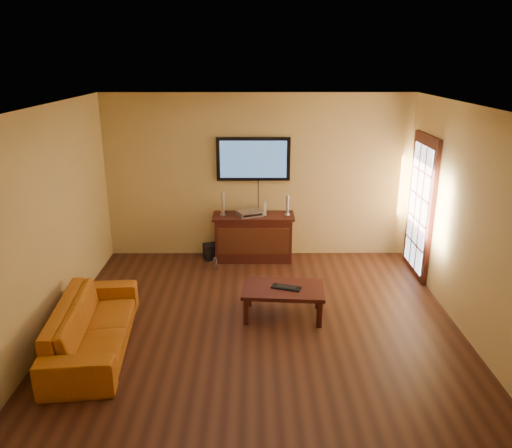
{
  "coord_description": "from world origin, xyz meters",
  "views": [
    {
      "loc": [
        -0.07,
        -5.52,
        3.22
      ],
      "look_at": [
        -0.04,
        0.8,
        1.1
      ],
      "focal_mm": 35.0,
      "sensor_mm": 36.0,
      "label": 1
    }
  ],
  "objects_px": {
    "speaker_left": "(223,205)",
    "speaker_right": "(287,206)",
    "coffee_table": "(283,291)",
    "sofa": "(92,318)",
    "media_console": "(253,237)",
    "television": "(253,159)",
    "game_console": "(265,209)",
    "bottle": "(215,264)",
    "keyboard": "(286,287)",
    "subwoofer": "(211,251)",
    "av_receiver": "(250,213)"
  },
  "relations": [
    {
      "from": "coffee_table",
      "to": "keyboard",
      "type": "relative_size",
      "value": 2.71
    },
    {
      "from": "av_receiver",
      "to": "keyboard",
      "type": "height_order",
      "value": "av_receiver"
    },
    {
      "from": "sofa",
      "to": "keyboard",
      "type": "bearing_deg",
      "value": -77.68
    },
    {
      "from": "television",
      "to": "coffee_table",
      "type": "relative_size",
      "value": 1.1
    },
    {
      "from": "game_console",
      "to": "subwoofer",
      "type": "xyz_separation_m",
      "value": [
        -0.9,
        0.01,
        -0.75
      ]
    },
    {
      "from": "keyboard",
      "to": "media_console",
      "type": "bearing_deg",
      "value": 102.14
    },
    {
      "from": "media_console",
      "to": "bottle",
      "type": "bearing_deg",
      "value": -144.68
    },
    {
      "from": "speaker_right",
      "to": "subwoofer",
      "type": "xyz_separation_m",
      "value": [
        -1.26,
        0.02,
        -0.8
      ]
    },
    {
      "from": "television",
      "to": "coffee_table",
      "type": "bearing_deg",
      "value": -79.89
    },
    {
      "from": "speaker_right",
      "to": "game_console",
      "type": "relative_size",
      "value": 1.65
    },
    {
      "from": "speaker_right",
      "to": "av_receiver",
      "type": "height_order",
      "value": "speaker_right"
    },
    {
      "from": "speaker_left",
      "to": "media_console",
      "type": "bearing_deg",
      "value": 1.06
    },
    {
      "from": "speaker_left",
      "to": "speaker_right",
      "type": "xyz_separation_m",
      "value": [
        1.05,
        0.02,
        -0.03
      ]
    },
    {
      "from": "subwoofer",
      "to": "speaker_left",
      "type": "bearing_deg",
      "value": -31.71
    },
    {
      "from": "media_console",
      "to": "sofa",
      "type": "xyz_separation_m",
      "value": [
        -1.85,
        -2.69,
        -0.0
      ]
    },
    {
      "from": "television",
      "to": "subwoofer",
      "type": "height_order",
      "value": "television"
    },
    {
      "from": "coffee_table",
      "to": "game_console",
      "type": "xyz_separation_m",
      "value": [
        -0.19,
        1.97,
        0.52
      ]
    },
    {
      "from": "speaker_left",
      "to": "game_console",
      "type": "bearing_deg",
      "value": 2.95
    },
    {
      "from": "subwoofer",
      "to": "bottle",
      "type": "distance_m",
      "value": 0.48
    },
    {
      "from": "television",
      "to": "bottle",
      "type": "height_order",
      "value": "television"
    },
    {
      "from": "sofa",
      "to": "speaker_left",
      "type": "bearing_deg",
      "value": -32.33
    },
    {
      "from": "television",
      "to": "speaker_left",
      "type": "height_order",
      "value": "television"
    },
    {
      "from": "television",
      "to": "keyboard",
      "type": "bearing_deg",
      "value": -79.01
    },
    {
      "from": "television",
      "to": "keyboard",
      "type": "relative_size",
      "value": 2.97
    },
    {
      "from": "speaker_left",
      "to": "television",
      "type": "bearing_deg",
      "value": 23.98
    },
    {
      "from": "bottle",
      "to": "keyboard",
      "type": "distance_m",
      "value": 1.87
    },
    {
      "from": "media_console",
      "to": "keyboard",
      "type": "relative_size",
      "value": 3.28
    },
    {
      "from": "media_console",
      "to": "television",
      "type": "bearing_deg",
      "value": 90.0
    },
    {
      "from": "subwoofer",
      "to": "keyboard",
      "type": "bearing_deg",
      "value": -80.31
    },
    {
      "from": "coffee_table",
      "to": "keyboard",
      "type": "bearing_deg",
      "value": -16.92
    },
    {
      "from": "media_console",
      "to": "television",
      "type": "xyz_separation_m",
      "value": [
        -0.0,
        0.21,
        1.27
      ]
    },
    {
      "from": "media_console",
      "to": "av_receiver",
      "type": "xyz_separation_m",
      "value": [
        -0.06,
        -0.04,
        0.43
      ]
    },
    {
      "from": "coffee_table",
      "to": "bottle",
      "type": "relative_size",
      "value": 5.21
    },
    {
      "from": "coffee_table",
      "to": "sofa",
      "type": "height_order",
      "value": "sofa"
    },
    {
      "from": "speaker_right",
      "to": "bottle",
      "type": "bearing_deg",
      "value": -158.97
    },
    {
      "from": "media_console",
      "to": "television",
      "type": "distance_m",
      "value": 1.28
    },
    {
      "from": "sofa",
      "to": "game_console",
      "type": "relative_size",
      "value": 9.87
    },
    {
      "from": "media_console",
      "to": "speaker_left",
      "type": "xyz_separation_m",
      "value": [
        -0.5,
        -0.01,
        0.56
      ]
    },
    {
      "from": "television",
      "to": "game_console",
      "type": "height_order",
      "value": "television"
    },
    {
      "from": "av_receiver",
      "to": "speaker_right",
      "type": "bearing_deg",
      "value": -19.14
    },
    {
      "from": "speaker_right",
      "to": "bottle",
      "type": "xyz_separation_m",
      "value": [
        -1.16,
        -0.45,
        -0.83
      ]
    },
    {
      "from": "television",
      "to": "speaker_right",
      "type": "distance_m",
      "value": 0.94
    },
    {
      "from": "television",
      "to": "bottle",
      "type": "distance_m",
      "value": 1.79
    },
    {
      "from": "media_console",
      "to": "subwoofer",
      "type": "relative_size",
      "value": 5.39
    },
    {
      "from": "coffee_table",
      "to": "sofa",
      "type": "bearing_deg",
      "value": -161.59
    },
    {
      "from": "sofa",
      "to": "game_console",
      "type": "bearing_deg",
      "value": -42.46
    },
    {
      "from": "speaker_left",
      "to": "keyboard",
      "type": "relative_size",
      "value": 0.96
    },
    {
      "from": "coffee_table",
      "to": "speaker_left",
      "type": "xyz_separation_m",
      "value": [
        -0.88,
        1.94,
        0.6
      ]
    },
    {
      "from": "bottle",
      "to": "keyboard",
      "type": "bearing_deg",
      "value": -55.89
    },
    {
      "from": "sofa",
      "to": "speaker_left",
      "type": "height_order",
      "value": "speaker_left"
    }
  ]
}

